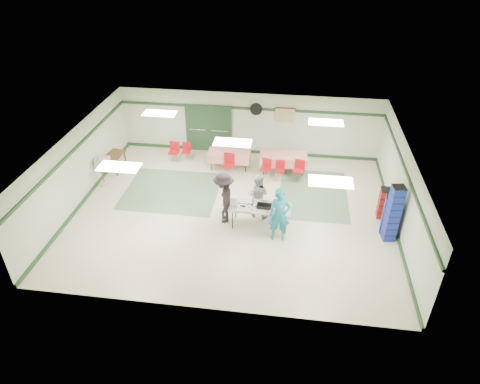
# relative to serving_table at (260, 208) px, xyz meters

# --- Properties ---
(floor) EXTENTS (11.00, 11.00, 0.00)m
(floor) POSITION_rel_serving_table_xyz_m (-1.00, 0.69, -0.72)
(floor) COLOR beige
(floor) RESTS_ON ground
(ceiling) EXTENTS (11.00, 11.00, 0.00)m
(ceiling) POSITION_rel_serving_table_xyz_m (-1.00, 0.69, 1.98)
(ceiling) COLOR white
(ceiling) RESTS_ON wall_back
(wall_back) EXTENTS (11.00, 0.00, 11.00)m
(wall_back) POSITION_rel_serving_table_xyz_m (-1.00, 5.19, 0.63)
(wall_back) COLOR beige
(wall_back) RESTS_ON floor
(wall_front) EXTENTS (11.00, 0.00, 11.00)m
(wall_front) POSITION_rel_serving_table_xyz_m (-1.00, -3.81, 0.63)
(wall_front) COLOR beige
(wall_front) RESTS_ON floor
(wall_left) EXTENTS (0.00, 9.00, 9.00)m
(wall_left) POSITION_rel_serving_table_xyz_m (-6.50, 0.69, 0.63)
(wall_left) COLOR beige
(wall_left) RESTS_ON floor
(wall_right) EXTENTS (0.00, 9.00, 9.00)m
(wall_right) POSITION_rel_serving_table_xyz_m (4.50, 0.69, 0.63)
(wall_right) COLOR beige
(wall_right) RESTS_ON floor
(trim_back) EXTENTS (11.00, 0.06, 0.10)m
(trim_back) POSITION_rel_serving_table_xyz_m (-1.00, 5.16, 1.33)
(trim_back) COLOR #213C23
(trim_back) RESTS_ON wall_back
(baseboard_back) EXTENTS (11.00, 0.06, 0.12)m
(baseboard_back) POSITION_rel_serving_table_xyz_m (-1.00, 5.16, -0.66)
(baseboard_back) COLOR #213C23
(baseboard_back) RESTS_ON floor
(trim_left) EXTENTS (0.06, 9.00, 0.10)m
(trim_left) POSITION_rel_serving_table_xyz_m (-6.47, 0.69, 1.33)
(trim_left) COLOR #213C23
(trim_left) RESTS_ON wall_back
(baseboard_left) EXTENTS (0.06, 9.00, 0.12)m
(baseboard_left) POSITION_rel_serving_table_xyz_m (-6.47, 0.69, -0.66)
(baseboard_left) COLOR #213C23
(baseboard_left) RESTS_ON floor
(trim_right) EXTENTS (0.06, 9.00, 0.10)m
(trim_right) POSITION_rel_serving_table_xyz_m (4.47, 0.69, 1.33)
(trim_right) COLOR #213C23
(trim_right) RESTS_ON wall_back
(baseboard_right) EXTENTS (0.06, 9.00, 0.12)m
(baseboard_right) POSITION_rel_serving_table_xyz_m (4.47, 0.69, -0.66)
(baseboard_right) COLOR #213C23
(baseboard_right) RESTS_ON floor
(green_patch_a) EXTENTS (3.50, 3.00, 0.01)m
(green_patch_a) POSITION_rel_serving_table_xyz_m (-3.50, 1.69, -0.72)
(green_patch_a) COLOR gray
(green_patch_a) RESTS_ON floor
(green_patch_b) EXTENTS (2.50, 3.50, 0.01)m
(green_patch_b) POSITION_rel_serving_table_xyz_m (1.80, 2.19, -0.72)
(green_patch_b) COLOR gray
(green_patch_b) RESTS_ON floor
(double_door_left) EXTENTS (0.90, 0.06, 2.10)m
(double_door_left) POSITION_rel_serving_table_xyz_m (-3.20, 5.13, 0.33)
(double_door_left) COLOR gray
(double_door_left) RESTS_ON floor
(double_door_right) EXTENTS (0.90, 0.06, 2.10)m
(double_door_right) POSITION_rel_serving_table_xyz_m (-2.25, 5.13, 0.33)
(double_door_right) COLOR gray
(double_door_right) RESTS_ON floor
(door_frame) EXTENTS (2.00, 0.03, 2.15)m
(door_frame) POSITION_rel_serving_table_xyz_m (-2.73, 5.11, 0.33)
(door_frame) COLOR #213C23
(door_frame) RESTS_ON floor
(wall_fan) EXTENTS (0.50, 0.10, 0.50)m
(wall_fan) POSITION_rel_serving_table_xyz_m (-0.70, 5.13, 1.33)
(wall_fan) COLOR black
(wall_fan) RESTS_ON wall_back
(scroll_banner) EXTENTS (0.80, 0.02, 0.60)m
(scroll_banner) POSITION_rel_serving_table_xyz_m (0.50, 5.13, 1.13)
(scroll_banner) COLOR tan
(scroll_banner) RESTS_ON wall_back
(serving_table) EXTENTS (2.03, 0.86, 0.76)m
(serving_table) POSITION_rel_serving_table_xyz_m (0.00, 0.00, 0.00)
(serving_table) COLOR #9F9F9A
(serving_table) RESTS_ON floor
(sheet_tray_right) EXTENTS (0.62, 0.48, 0.02)m
(sheet_tray_right) POSITION_rel_serving_table_xyz_m (0.49, -0.07, 0.05)
(sheet_tray_right) COLOR silver
(sheet_tray_right) RESTS_ON serving_table
(sheet_tray_mid) EXTENTS (0.54, 0.41, 0.02)m
(sheet_tray_mid) POSITION_rel_serving_table_xyz_m (-0.04, 0.14, 0.05)
(sheet_tray_mid) COLOR silver
(sheet_tray_mid) RESTS_ON serving_table
(sheet_tray_left) EXTENTS (0.62, 0.47, 0.02)m
(sheet_tray_left) POSITION_rel_serving_table_xyz_m (-0.54, -0.15, 0.05)
(sheet_tray_left) COLOR silver
(sheet_tray_left) RESTS_ON serving_table
(baking_pan) EXTENTS (0.49, 0.32, 0.08)m
(baking_pan) POSITION_rel_serving_table_xyz_m (0.13, -0.00, 0.08)
(baking_pan) COLOR black
(baking_pan) RESTS_ON serving_table
(foam_box_stack) EXTENTS (0.23, 0.21, 0.31)m
(foam_box_stack) POSITION_rel_serving_table_xyz_m (-0.87, 0.02, 0.20)
(foam_box_stack) COLOR white
(foam_box_stack) RESTS_ON serving_table
(volunteer_teal) EXTENTS (0.72, 0.51, 1.84)m
(volunteer_teal) POSITION_rel_serving_table_xyz_m (0.66, -0.60, 0.20)
(volunteer_teal) COLOR #137789
(volunteer_teal) RESTS_ON floor
(volunteer_grey) EXTENTS (0.91, 0.78, 1.63)m
(volunteer_grey) POSITION_rel_serving_table_xyz_m (-0.14, 0.57, 0.09)
(volunteer_grey) COLOR #99999E
(volunteer_grey) RESTS_ON floor
(volunteer_dark) EXTENTS (0.88, 1.29, 1.84)m
(volunteer_dark) POSITION_rel_serving_table_xyz_m (-1.22, 0.12, 0.20)
(volunteer_dark) COLOR black
(volunteer_dark) RESTS_ON floor
(dining_table_a) EXTENTS (1.91, 0.94, 0.77)m
(dining_table_a) POSITION_rel_serving_table_xyz_m (0.57, 3.73, -0.15)
(dining_table_a) COLOR red
(dining_table_a) RESTS_ON floor
(dining_table_b) EXTENTS (1.69, 0.77, 0.77)m
(dining_table_b) POSITION_rel_serving_table_xyz_m (-1.63, 3.73, -0.15)
(dining_table_b) COLOR red
(dining_table_b) RESTS_ON floor
(chair_a) EXTENTS (0.38, 0.38, 0.78)m
(chair_a) POSITION_rel_serving_table_xyz_m (0.48, 3.15, -0.25)
(chair_a) COLOR #B80E17
(chair_a) RESTS_ON floor
(chair_b) EXTENTS (0.45, 0.45, 0.81)m
(chair_b) POSITION_rel_serving_table_xyz_m (-0.08, 3.15, -0.22)
(chair_b) COLOR #B80E17
(chair_b) RESTS_ON floor
(chair_c) EXTENTS (0.47, 0.47, 0.85)m
(chair_c) POSITION_rel_serving_table_xyz_m (1.22, 3.16, -0.20)
(chair_c) COLOR #B80E17
(chair_c) RESTS_ON floor
(chair_d) EXTENTS (0.48, 0.48, 0.92)m
(chair_d) POSITION_rel_serving_table_xyz_m (-1.56, 3.16, -0.15)
(chair_d) COLOR #B80E17
(chair_d) RESTS_ON floor
(chair_loose_a) EXTENTS (0.36, 0.36, 0.77)m
(chair_loose_a) POSITION_rel_serving_table_xyz_m (-3.52, 4.20, -0.25)
(chair_loose_a) COLOR #B80E17
(chair_loose_a) RESTS_ON floor
(chair_loose_b) EXTENTS (0.42, 0.42, 0.86)m
(chair_loose_b) POSITION_rel_serving_table_xyz_m (-4.00, 4.01, -0.20)
(chair_loose_b) COLOR #B80E17
(chair_loose_b) RESTS_ON floor
(crate_stack_blue_a) EXTENTS (0.49, 0.49, 1.36)m
(crate_stack_blue_a) POSITION_rel_serving_table_xyz_m (4.15, 0.24, -0.04)
(crate_stack_blue_a) COLOR #1B26A7
(crate_stack_blue_a) RESTS_ON floor
(crate_stack_red) EXTENTS (0.45, 0.45, 1.10)m
(crate_stack_red) POSITION_rel_serving_table_xyz_m (4.15, 1.07, -0.17)
(crate_stack_red) COLOR #A02010
(crate_stack_red) RESTS_ON floor
(crate_stack_blue_b) EXTENTS (0.42, 0.42, 1.97)m
(crate_stack_blue_b) POSITION_rel_serving_table_xyz_m (4.15, -0.14, 0.26)
(crate_stack_blue_b) COLOR #1B26A7
(crate_stack_blue_b) RESTS_ON floor
(printer_table) EXTENTS (0.71, 0.99, 0.74)m
(printer_table) POSITION_rel_serving_table_xyz_m (-6.15, 2.89, -0.08)
(printer_table) COLOR brown
(printer_table) RESTS_ON floor
(office_printer) EXTENTS (0.53, 0.48, 0.39)m
(office_printer) POSITION_rel_serving_table_xyz_m (-6.15, 1.84, 0.22)
(office_printer) COLOR #ADAEA9
(office_printer) RESTS_ON printer_table
(broom) EXTENTS (0.04, 0.20, 1.22)m
(broom) POSITION_rel_serving_table_xyz_m (-6.23, 1.76, -0.08)
(broom) COLOR brown
(broom) RESTS_ON floor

